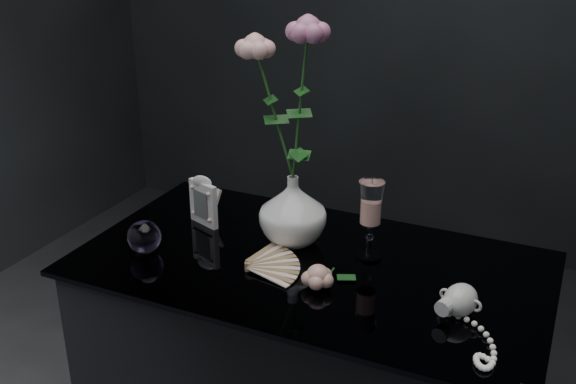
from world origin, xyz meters
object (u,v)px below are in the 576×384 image
at_px(vase, 293,210).
at_px(paperweight, 144,237).
at_px(wine_glass, 370,221).
at_px(picture_frame, 203,200).
at_px(pearl_jar, 461,299).
at_px(loose_rose, 318,276).

height_order(vase, paperweight, vase).
distance_m(wine_glass, picture_frame, 0.44).
relative_size(vase, picture_frame, 1.27).
distance_m(picture_frame, pearl_jar, 0.69).
xyz_separation_m(wine_glass, pearl_jar, (0.24, -0.14, -0.06)).
relative_size(picture_frame, pearl_jar, 0.57).
distance_m(vase, paperweight, 0.35).
xyz_separation_m(vase, paperweight, (-0.29, -0.19, -0.04)).
bearing_deg(loose_rose, picture_frame, 162.93).
height_order(picture_frame, loose_rose, picture_frame).
height_order(paperweight, loose_rose, paperweight).
distance_m(vase, pearl_jar, 0.45).
bearing_deg(wine_glass, picture_frame, -179.61).
xyz_separation_m(paperweight, loose_rose, (0.42, 0.02, -0.01)).
height_order(wine_glass, paperweight, wine_glass).
xyz_separation_m(picture_frame, paperweight, (-0.05, -0.19, -0.03)).
xyz_separation_m(picture_frame, loose_rose, (0.38, -0.16, -0.04)).
bearing_deg(picture_frame, pearl_jar, 8.59).
relative_size(vase, loose_rose, 1.10).
relative_size(picture_frame, paperweight, 1.67).
height_order(vase, pearl_jar, vase).
distance_m(vase, picture_frame, 0.24).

